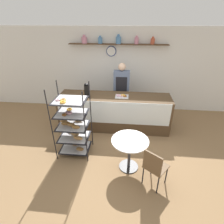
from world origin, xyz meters
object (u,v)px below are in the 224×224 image
cafe_chair (154,166)px  donut_tray_counter (122,96)px  pastry_rack (73,126)px  coffee_carafe (87,90)px  cafe_table (130,147)px  person_worker (121,89)px

cafe_chair → donut_tray_counter: donut_tray_counter is taller
cafe_chair → donut_tray_counter: (-0.69, 2.03, 0.49)m
cafe_chair → donut_tray_counter: bearing=-33.6°
pastry_rack → coffee_carafe: bearing=84.4°
cafe_table → coffee_carafe: coffee_carafe is taller
person_worker → cafe_table: size_ratio=2.32×
cafe_table → coffee_carafe: size_ratio=1.97×
cafe_table → pastry_rack: bearing=163.6°
donut_tray_counter → cafe_chair: bearing=-71.1°
pastry_rack → cafe_table: size_ratio=2.24×
person_worker → coffee_carafe: 1.19m
pastry_rack → cafe_chair: (1.75, -0.83, -0.22)m
pastry_rack → cafe_chair: pastry_rack is taller
pastry_rack → donut_tray_counter: pastry_rack is taller
pastry_rack → cafe_table: 1.37m
cafe_table → donut_tray_counter: 1.66m
cafe_table → donut_tray_counter: donut_tray_counter is taller
cafe_table → donut_tray_counter: bearing=98.9°
donut_tray_counter → coffee_carafe: bearing=-173.4°
cafe_table → donut_tray_counter: (-0.25, 1.58, 0.46)m
pastry_rack → coffee_carafe: (0.11, 1.09, 0.44)m
pastry_rack → person_worker: person_worker is taller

